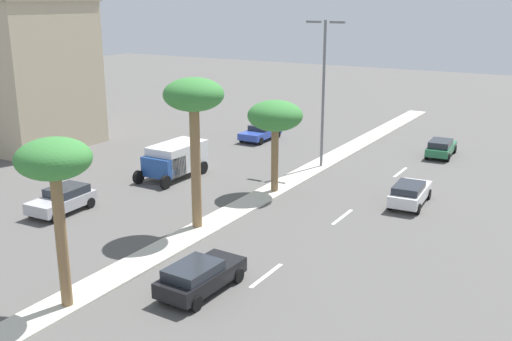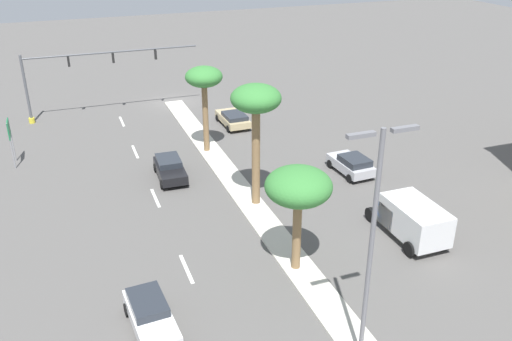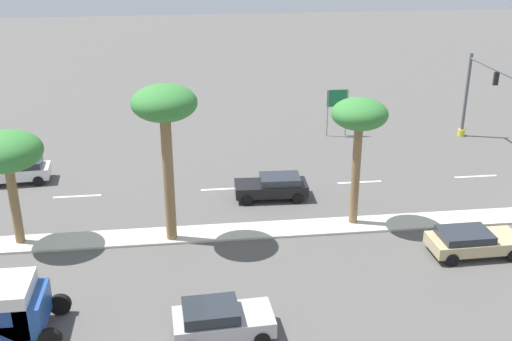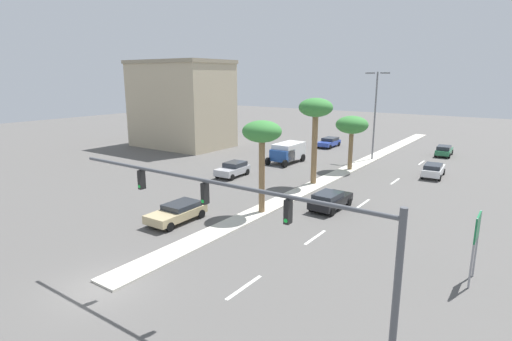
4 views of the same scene
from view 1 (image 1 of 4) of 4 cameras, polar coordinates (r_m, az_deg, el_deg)
The scene contains 16 objects.
ground_plane at distance 33.78m, azimuth -3.53°, elevation -4.78°, with size 160.00×160.00×0.00m, color #565451.
median_curb at distance 39.51m, azimuth 2.27°, elevation -1.55°, with size 1.80×64.08×0.12m, color beige.
lane_stripe_front at distance 27.29m, azimuth 1.00°, elevation -10.00°, with size 0.20×2.80×0.01m, color silver.
lane_stripe_far at distance 34.57m, azimuth 8.25°, elevation -4.41°, with size 0.20×2.80×0.01m, color silver.
lane_stripe_inboard at distance 44.21m, azimuth 13.63°, elevation -0.16°, with size 0.20×2.80×0.01m, color silver.
commercial_building at distance 55.48m, azimuth -22.71°, elevation 8.80°, with size 13.93×9.34×12.35m.
palm_tree_mid at distance 23.74m, azimuth -18.73°, elevation 0.47°, with size 2.89×2.89×6.89m.
palm_tree_near at distance 30.94m, azimuth -5.96°, elevation 6.54°, with size 3.15×3.15×8.06m.
palm_tree_far at distance 37.34m, azimuth 1.84°, elevation 5.10°, with size 3.48×3.48×5.86m.
street_lamp_inboard at distance 43.26m, azimuth 6.48°, elevation 8.28°, with size 2.90×0.24×10.52m.
sedan_white_rear at distance 37.15m, azimuth 14.50°, elevation -2.08°, with size 2.10×4.45×1.42m.
sedan_black_leading at distance 25.67m, azimuth -5.40°, elevation -9.97°, with size 2.09×4.30×1.40m.
sedan_blue_outboard at distance 52.90m, azimuth 0.48°, elevation 3.73°, with size 2.15×4.50×1.33m.
sedan_silver_near at distance 36.56m, azimuth -17.99°, elevation -2.64°, with size 2.21×4.03×1.45m.
sedan_green_inboard at distance 49.39m, azimuth 17.27°, elevation 2.13°, with size 2.07×4.37×1.38m.
box_truck at distance 41.82m, azimuth -7.84°, elevation 1.06°, with size 2.61×5.38×2.34m.
Camera 1 is at (17.89, -1.12, 11.96)m, focal length 41.85 mm.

